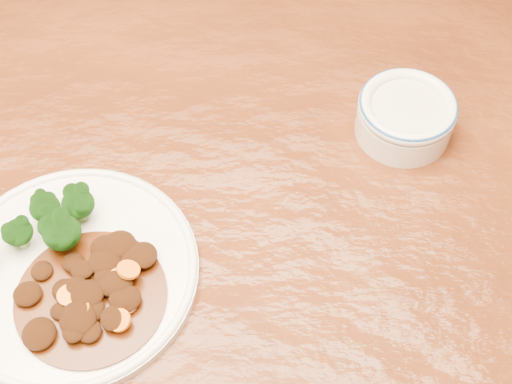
{
  "coord_description": "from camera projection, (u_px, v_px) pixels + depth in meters",
  "views": [
    {
      "loc": [
        0.1,
        -0.45,
        1.44
      ],
      "look_at": [
        0.14,
        0.01,
        0.77
      ],
      "focal_mm": 50.0,
      "sensor_mm": 36.0,
      "label": 1
    }
  ],
  "objects": [
    {
      "name": "broccoli_florets",
      "position": [
        36.0,
        228.0,
        0.76
      ],
      "size": [
        0.14,
        0.09,
        0.05
      ],
      "color": "#74A555",
      "rests_on": "dinner_plate"
    },
    {
      "name": "dip_bowl",
      "position": [
        406.0,
        115.0,
        0.86
      ],
      "size": [
        0.12,
        0.12,
        0.05
      ],
      "rotation": [
        0.0,
        0.0,
        -0.4
      ],
      "color": "silver",
      "rests_on": "dining_table"
    },
    {
      "name": "dining_table",
      "position": [
        146.0,
        250.0,
        0.88
      ],
      "size": [
        1.57,
        1.02,
        0.75
      ],
      "rotation": [
        0.0,
        0.0,
        -0.08
      ],
      "color": "#5C2910",
      "rests_on": "ground"
    },
    {
      "name": "dinner_plate",
      "position": [
        72.0,
        272.0,
        0.77
      ],
      "size": [
        0.27,
        0.27,
        0.02
      ],
      "rotation": [
        0.0,
        0.0,
        0.15
      ],
      "color": "white",
      "rests_on": "dining_table"
    },
    {
      "name": "mince_stew",
      "position": [
        94.0,
        290.0,
        0.74
      ],
      "size": [
        0.16,
        0.16,
        0.03
      ],
      "color": "#482107",
      "rests_on": "dinner_plate"
    }
  ]
}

